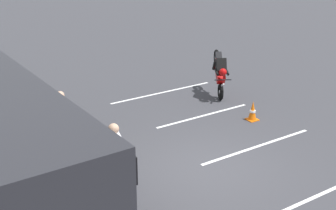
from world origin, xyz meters
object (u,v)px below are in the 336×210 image
(spectator_far_right, at_px, (62,116))
(stunt_motorcycle, at_px, (220,70))
(spectator_centre, at_px, (83,143))
(spectator_right, at_px, (71,128))
(traffic_cone, at_px, (253,111))
(spectator_left, at_px, (115,154))
(spectator_far_left, at_px, (128,175))

(spectator_far_right, xyz_separation_m, stunt_motorcycle, (1.31, -6.26, -0.04))
(spectator_centre, relative_size, spectator_far_right, 1.05)
(spectator_right, xyz_separation_m, stunt_motorcycle, (2.11, -6.29, 0.00))
(spectator_far_right, height_order, stunt_motorcycle, spectator_far_right)
(stunt_motorcycle, distance_m, traffic_cone, 2.43)
(spectator_left, xyz_separation_m, spectator_right, (2.05, 0.25, -0.09))
(spectator_far_left, relative_size, stunt_motorcycle, 0.93)
(spectator_left, relative_size, spectator_centre, 1.00)
(spectator_far_left, bearing_deg, spectator_left, -6.50)
(spectator_left, xyz_separation_m, stunt_motorcycle, (4.16, -6.04, -0.09))
(spectator_centre, xyz_separation_m, spectator_right, (1.15, -0.13, -0.10))
(spectator_centre, relative_size, stunt_motorcycle, 0.99)
(spectator_centre, distance_m, stunt_motorcycle, 7.20)
(spectator_centre, xyz_separation_m, traffic_cone, (0.95, -6.01, -0.79))
(spectator_left, distance_m, spectator_centre, 0.98)
(spectator_far_left, bearing_deg, traffic_cone, -64.74)
(spectator_left, xyz_separation_m, spectator_far_right, (2.85, 0.22, -0.05))
(spectator_centre, bearing_deg, traffic_cone, -80.98)
(spectator_right, relative_size, stunt_motorcycle, 0.91)
(spectator_left, relative_size, stunt_motorcycle, 0.98)
(spectator_far_left, height_order, traffic_cone, spectator_far_left)
(spectator_far_right, height_order, traffic_cone, spectator_far_right)
(spectator_far_left, height_order, spectator_centre, spectator_centre)
(stunt_motorcycle, bearing_deg, spectator_centre, 116.85)
(spectator_far_left, xyz_separation_m, spectator_right, (2.89, 0.15, -0.02))
(spectator_right, bearing_deg, spectator_centre, 173.42)
(spectator_left, bearing_deg, spectator_centre, 22.72)
(spectator_right, distance_m, stunt_motorcycle, 6.63)
(spectator_right, distance_m, spectator_far_right, 0.80)
(spectator_right, xyz_separation_m, traffic_cone, (-0.19, -5.88, -0.69))
(stunt_motorcycle, relative_size, traffic_cone, 2.94)
(traffic_cone, bearing_deg, spectator_centre, 99.02)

